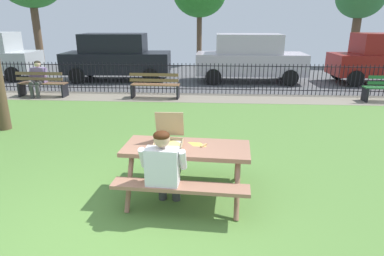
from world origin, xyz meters
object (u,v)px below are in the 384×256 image
object	(u,v)px
person_on_park_bench	(38,77)
parked_car_left	(117,56)
pizza_slice_on_table	(198,144)
park_bench_left	(42,84)
picnic_table_foreground	(187,157)
parked_car_center	(250,57)
park_bench_center	(155,86)
adult_at_table	(164,167)
pizza_box_open	(169,139)
parked_car_right	(383,58)

from	to	relation	value
person_on_park_bench	parked_car_left	size ratio (longest dim) A/B	0.26
pizza_slice_on_table	park_bench_left	distance (m)	8.38
picnic_table_foreground	parked_car_left	distance (m)	10.37
parked_car_left	parked_car_center	bearing A→B (deg)	0.02
park_bench_center	picnic_table_foreground	bearing A→B (deg)	-76.02
park_bench_center	adult_at_table	bearing A→B (deg)	-79.04
pizza_box_open	parked_car_right	distance (m)	12.08
pizza_box_open	pizza_slice_on_table	xyz separation A→B (m)	(0.43, 0.02, -0.08)
parked_car_center	parked_car_right	xyz separation A→B (m)	(5.30, 0.00, 0.01)
picnic_table_foreground	pizza_box_open	size ratio (longest dim) A/B	3.76
park_bench_left	park_bench_center	xyz separation A→B (m)	(3.84, 0.00, 0.00)
pizza_slice_on_table	parked_car_center	xyz separation A→B (m)	(1.64, 9.56, 0.23)
picnic_table_foreground	park_bench_center	distance (m)	6.52
pizza_slice_on_table	person_on_park_bench	world-z (taller)	person_on_park_bench
parked_car_left	park_bench_center	bearing A→B (deg)	-56.38
pizza_box_open	person_on_park_bench	distance (m)	8.21
person_on_park_bench	adult_at_table	bearing A→B (deg)	-52.27
pizza_slice_on_table	adult_at_table	size ratio (longest dim) A/B	0.24
pizza_box_open	parked_car_right	xyz separation A→B (m)	(7.36, 9.58, 0.15)
park_bench_left	person_on_park_bench	bearing A→B (deg)	171.41
pizza_box_open	park_bench_left	xyz separation A→B (m)	(-5.15, 6.26, -0.44)
person_on_park_bench	parked_car_left	xyz separation A→B (m)	(1.76, 3.30, 0.35)
pizza_slice_on_table	parked_car_right	distance (m)	11.81
park_bench_left	parked_car_right	xyz separation A→B (m)	(12.51, 3.32, 0.59)
parked_car_left	pizza_slice_on_table	bearing A→B (deg)	-67.60
park_bench_center	parked_car_right	distance (m)	9.30
picnic_table_foreground	pizza_box_open	distance (m)	0.38
parked_car_center	parked_car_right	distance (m)	5.30
person_on_park_bench	parked_car_right	bearing A→B (deg)	14.63
pizza_box_open	pizza_slice_on_table	size ratio (longest dim) A/B	1.75
parked_car_right	parked_car_left	bearing A→B (deg)	-179.99
picnic_table_foreground	pizza_box_open	bearing A→B (deg)	166.53
pizza_box_open	parked_car_center	bearing A→B (deg)	77.85
person_on_park_bench	parked_car_center	size ratio (longest dim) A/B	0.27
park_bench_left	parked_car_center	distance (m)	7.96
pizza_box_open	park_bench_center	distance (m)	6.41
pizza_box_open	person_on_park_bench	bearing A→B (deg)	130.04
parked_car_left	park_bench_left	bearing A→B (deg)	-116.26
picnic_table_foreground	parked_car_left	xyz separation A→B (m)	(-3.78, 9.64, 0.41)
adult_at_table	park_bench_left	world-z (taller)	adult_at_table
park_bench_left	parked_car_right	distance (m)	12.96
picnic_table_foreground	adult_at_table	distance (m)	0.55
pizza_slice_on_table	park_bench_left	bearing A→B (deg)	131.77
adult_at_table	park_bench_center	size ratio (longest dim) A/B	0.74
pizza_box_open	adult_at_table	xyz separation A→B (m)	(0.01, -0.55, -0.20)
pizza_slice_on_table	parked_car_left	bearing A→B (deg)	112.40
parked_car_center	parked_car_right	bearing A→B (deg)	0.00
picnic_table_foreground	pizza_slice_on_table	bearing A→B (deg)	26.10
park_bench_center	person_on_park_bench	distance (m)	3.97
adult_at_table	parked_car_center	world-z (taller)	parked_car_center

